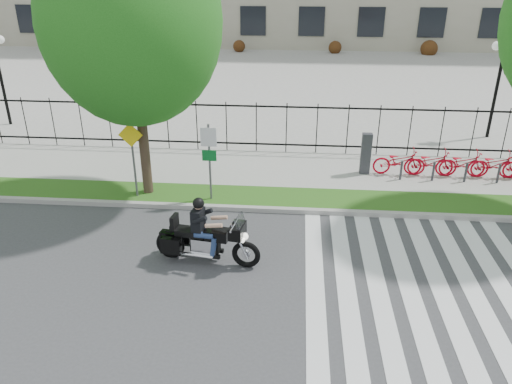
{
  "coord_description": "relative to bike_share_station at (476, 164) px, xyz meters",
  "views": [
    {
      "loc": [
        1.64,
        -9.82,
        7.14
      ],
      "look_at": [
        0.53,
        3.0,
        1.18
      ],
      "focal_mm": 35.0,
      "sensor_mm": 36.0,
      "label": 1
    }
  ],
  "objects": [
    {
      "name": "curb",
      "position": [
        -7.99,
        -3.1,
        -0.56
      ],
      "size": [
        60.0,
        0.2,
        0.15
      ],
      "primitive_type": "cube",
      "color": "#98968F",
      "rests_on": "ground"
    },
    {
      "name": "crosswalk_stripes",
      "position": [
        -3.16,
        -7.2,
        -0.63
      ],
      "size": [
        5.7,
        8.0,
        0.01
      ],
      "primitive_type": null,
      "color": "silver",
      "rests_on": "ground"
    },
    {
      "name": "grass_verge",
      "position": [
        -7.99,
        -2.25,
        -0.56
      ],
      "size": [
        60.0,
        1.5,
        0.15
      ],
      "primitive_type": "cube",
      "color": "#234E13",
      "rests_on": "ground"
    },
    {
      "name": "iron_fence",
      "position": [
        -7.99,
        2.0,
        0.51
      ],
      "size": [
        30.0,
        0.06,
        2.0
      ],
      "primitive_type": null,
      "color": "black",
      "rests_on": "sidewalk"
    },
    {
      "name": "street_tree_1",
      "position": [
        -11.24,
        -2.25,
        4.92
      ],
      "size": [
        5.31,
        5.31,
        8.47
      ],
      "color": "#38261E",
      "rests_on": "grass_verge"
    },
    {
      "name": "plaza",
      "position": [
        -7.99,
        17.8,
        -0.59
      ],
      "size": [
        80.0,
        34.0,
        0.1
      ],
      "primitive_type": "cube",
      "color": "gray",
      "rests_on": "ground"
    },
    {
      "name": "sign_pole_warning",
      "position": [
        -11.51,
        -2.62,
        1.1
      ],
      "size": [
        0.78,
        0.09,
        2.49
      ],
      "color": "#59595B",
      "rests_on": "grass_verge"
    },
    {
      "name": "motorcycle_rider",
      "position": [
        -8.58,
        -6.08,
        0.09
      ],
      "size": [
        2.83,
        1.04,
        2.19
      ],
      "color": "black",
      "rests_on": "ground"
    },
    {
      "name": "lamp_post_right",
      "position": [
        2.01,
        4.8,
        2.57
      ],
      "size": [
        1.06,
        0.7,
        4.25
      ],
      "color": "black",
      "rests_on": "ground"
    },
    {
      "name": "bike_share_station",
      "position": [
        0.0,
        0.0,
        0.0
      ],
      "size": [
        7.8,
        0.86,
        1.5
      ],
      "color": "#2D2D33",
      "rests_on": "sidewalk"
    },
    {
      "name": "sign_pole_regulatory",
      "position": [
        -9.06,
        -2.62,
        1.1
      ],
      "size": [
        0.5,
        0.09,
        2.5
      ],
      "color": "#59595B",
      "rests_on": "grass_verge"
    },
    {
      "name": "sidewalk",
      "position": [
        -7.99,
        0.25,
        -0.56
      ],
      "size": [
        60.0,
        3.5,
        0.15
      ],
      "primitive_type": "cube",
      "color": "gray",
      "rests_on": "ground"
    },
    {
      "name": "ground",
      "position": [
        -7.99,
        -7.2,
        -0.64
      ],
      "size": [
        120.0,
        120.0,
        0.0
      ],
      "primitive_type": "plane",
      "color": "#3A3A3C",
      "rests_on": "ground"
    }
  ]
}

